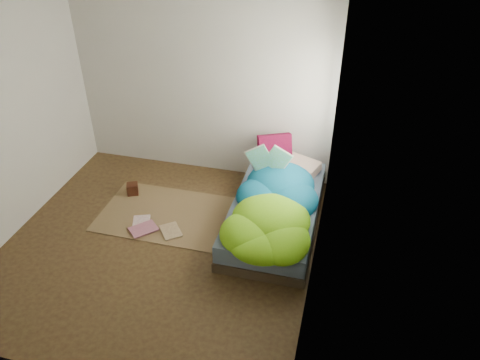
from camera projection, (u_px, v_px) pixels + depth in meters
The scene contains 12 objects.
ground at pixel (159, 245), 5.41m from camera, with size 3.50×3.50×0.00m, color #3A2416.
room_walls at pixel (145, 117), 4.51m from camera, with size 3.54×3.54×2.62m.
bed at pixel (275, 212), 5.64m from camera, with size 1.00×2.00×0.34m.
duvet at pixel (273, 200), 5.28m from camera, with size 0.96×1.84×0.34m, color #07507A, non-canonical shape.
rug at pixel (165, 214), 5.88m from camera, with size 1.60×1.10×0.01m, color brown.
pillow_floral at pixel (296, 166), 6.07m from camera, with size 0.56×0.35×0.12m, color beige.
pillow_magenta at pixel (275, 151), 6.10m from camera, with size 0.43×0.13×0.43m, color #4F0520.
open_book at pixel (269, 152), 5.56m from camera, with size 0.46×0.10×0.28m, color green, non-canonical shape.
wooden_box at pixel (133, 189), 6.21m from camera, with size 0.14×0.14×0.14m, color #33150B.
floor_book_a at pixel (133, 223), 5.70m from camera, with size 0.21×0.28×0.02m, color white.
floor_book_b at pixel (140, 224), 5.68m from camera, with size 0.23×0.31×0.03m, color #B6697A.
floor_book_c at pixel (162, 233), 5.54m from camera, with size 0.21×0.29×0.02m, color tan.
Camera 1 is at (1.92, -3.73, 3.61)m, focal length 35.00 mm.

